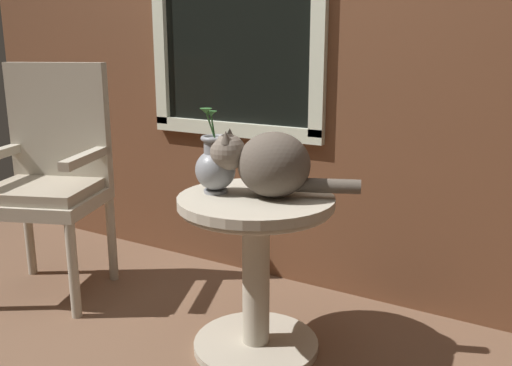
{
  "coord_description": "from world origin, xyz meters",
  "views": [
    {
      "loc": [
        1.26,
        -1.49,
        1.14
      ],
      "look_at": [
        0.28,
        0.15,
        0.66
      ],
      "focal_mm": 38.32,
      "sensor_mm": 36.0,
      "label": 1
    }
  ],
  "objects": [
    {
      "name": "ground_plane",
      "position": [
        0.0,
        0.0,
        0.0
      ],
      "size": [
        6.0,
        6.0,
        0.0
      ],
      "primitive_type": "plane",
      "color": "brown"
    },
    {
      "name": "back_wall",
      "position": [
        -0.01,
        0.81,
        1.3
      ],
      "size": [
        4.0,
        0.07,
        2.6
      ],
      "color": "brown",
      "rests_on": "ground_plane"
    },
    {
      "name": "wicker_side_table",
      "position": [
        0.28,
        0.15,
        0.41
      ],
      "size": [
        0.58,
        0.58,
        0.61
      ],
      "color": "#B2A893",
      "rests_on": "ground_plane"
    },
    {
      "name": "wicker_chair",
      "position": [
        -0.83,
        0.14,
        0.58
      ],
      "size": [
        0.62,
        0.6,
        1.07
      ],
      "color": "#B2A893",
      "rests_on": "ground_plane"
    },
    {
      "name": "cat",
      "position": [
        0.32,
        0.18,
        0.74
      ],
      "size": [
        0.52,
        0.32,
        0.24
      ],
      "color": "brown",
      "rests_on": "wicker_side_table"
    },
    {
      "name": "pewter_vase_with_ivy",
      "position": [
        0.12,
        0.12,
        0.72
      ],
      "size": [
        0.15,
        0.15,
        0.32
      ],
      "color": "gray",
      "rests_on": "wicker_side_table"
    }
  ]
}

